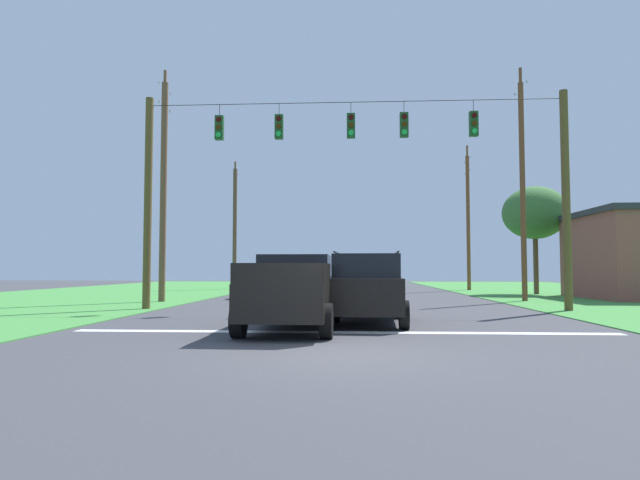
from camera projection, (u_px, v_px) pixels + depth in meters
name	position (u px, v px, depth m)	size (l,w,h in m)	color
ground_plane	(340.00, 354.00, 9.80)	(120.00, 120.00, 0.00)	#3D3D42
shoulder_grass_left	(32.00, 301.00, 25.62)	(16.00, 80.00, 0.03)	#40893C
stop_bar_stripe	(342.00, 332.00, 13.20)	(13.57, 0.45, 0.01)	white
lane_dash_0	(345.00, 312.00, 19.18)	(0.15, 2.50, 0.01)	white
lane_dash_1	(346.00, 301.00, 25.93)	(0.15, 2.50, 0.01)	white
lane_dash_2	(347.00, 295.00, 32.26)	(0.15, 2.50, 0.01)	white
lane_dash_3	(348.00, 288.00, 42.88)	(0.15, 2.50, 0.01)	white
overhead_signal_span	(351.00, 185.00, 20.43)	(16.30, 0.31, 8.33)	brown
pickup_truck	(293.00, 292.00, 13.97)	(2.39, 5.45, 1.95)	black
suv_black	(367.00, 286.00, 15.51)	(2.40, 4.89, 2.05)	black
distant_car_crossing_white	(261.00, 283.00, 29.27)	(2.22, 4.40, 1.52)	silver
utility_pole_mid_right	(523.00, 186.00, 25.96)	(0.26, 1.92, 11.49)	brown
utility_pole_far_right	(468.00, 218.00, 39.12)	(0.27, 1.99, 10.71)	brown
utility_pole_mid_left	(163.00, 186.00, 25.45)	(0.31, 1.70, 11.17)	brown
utility_pole_far_left	(235.00, 227.00, 41.10)	(0.31, 1.63, 9.91)	brown
tree_roadside_right	(535.00, 213.00, 32.87)	(3.90, 3.90, 6.66)	brown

